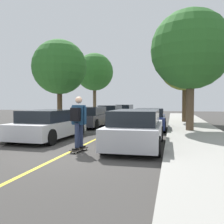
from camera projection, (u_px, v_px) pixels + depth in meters
ground at (64, 155)px, 7.89m from camera, size 80.00×80.00×0.00m
sidewalk_right at (216, 160)px, 6.84m from camera, size 2.85×56.00×0.14m
center_line at (100, 137)px, 11.78m from camera, size 0.12×39.20×0.01m
parked_car_left_nearest at (49, 125)px, 11.15m from camera, size 2.09×4.34×1.31m
parked_car_left_near at (90, 117)px, 16.67m from camera, size 1.94×4.26×1.35m
parked_car_left_far at (110, 113)px, 22.10m from camera, size 1.93×4.62×1.37m
parked_car_left_farthest at (125, 111)px, 28.89m from camera, size 1.85×4.62×1.37m
parked_car_right_nearest at (136, 129)px, 9.21m from camera, size 1.93×4.55×1.38m
parked_car_right_near at (150, 119)px, 15.04m from camera, size 1.97×4.20×1.29m
street_tree_left_nearest at (59, 67)px, 17.17m from camera, size 3.74×3.74×5.81m
street_tree_left_near at (95, 72)px, 24.93m from camera, size 3.73×3.73×6.40m
street_tree_right_nearest at (191, 50)px, 13.42m from camera, size 4.28×4.28×6.50m
street_tree_right_near at (185, 65)px, 19.35m from camera, size 4.06×4.06×6.49m
fire_hydrant at (23, 127)px, 11.80m from camera, size 0.20×0.20×0.70m
skateboard at (79, 149)px, 8.36m from camera, size 0.38×0.87×0.10m
skateboarder at (78, 119)px, 8.29m from camera, size 0.59×0.71×1.74m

